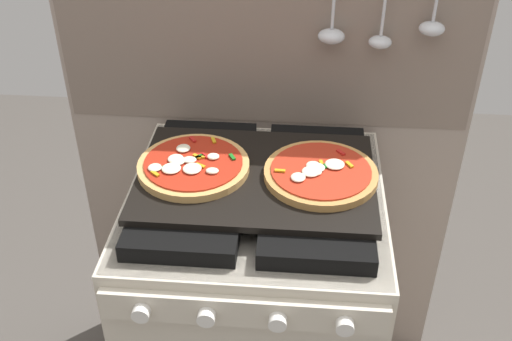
{
  "coord_description": "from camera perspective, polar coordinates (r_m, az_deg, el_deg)",
  "views": [
    {
      "loc": [
        0.1,
        -1.14,
        1.72
      ],
      "look_at": [
        0.0,
        0.0,
        0.93
      ],
      "focal_mm": 43.18,
      "sensor_mm": 36.0,
      "label": 1
    }
  ],
  "objects": [
    {
      "name": "kitchen_backsplash",
      "position": [
        1.75,
        0.99,
        2.46
      ],
      "size": [
        1.1,
        0.09,
        1.55
      ],
      "color": "gray",
      "rests_on": "ground_plane"
    },
    {
      "name": "pizza_right",
      "position": [
        1.4,
        6.0,
        -0.15
      ],
      "size": [
        0.26,
        0.26,
        0.03
      ],
      "color": "#C18947",
      "rests_on": "baking_tray"
    },
    {
      "name": "baking_tray",
      "position": [
        1.41,
        0.0,
        -0.6
      ],
      "size": [
        0.54,
        0.38,
        0.02
      ],
      "primitive_type": "cube",
      "color": "black",
      "rests_on": "stove"
    },
    {
      "name": "pizza_left",
      "position": [
        1.42,
        -5.88,
        0.47
      ],
      "size": [
        0.26,
        0.26,
        0.03
      ],
      "color": "tan",
      "rests_on": "baking_tray"
    },
    {
      "name": "stove",
      "position": [
        1.71,
        -0.0,
        -13.23
      ],
      "size": [
        0.6,
        0.64,
        0.9
      ],
      "color": "beige",
      "rests_on": "ground_plane"
    }
  ]
}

